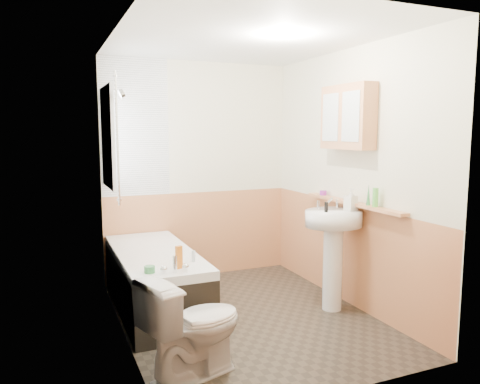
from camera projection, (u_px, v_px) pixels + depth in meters
name	position (u px, v px, depth m)	size (l,w,h in m)	color
floor	(246.00, 317.00, 4.33)	(2.80, 2.80, 0.00)	black
ceiling	(247.00, 38.00, 4.01)	(2.80, 2.80, 0.00)	white
wall_back	(198.00, 171.00, 5.46)	(2.20, 0.02, 2.50)	#EDE6C3
wall_front	(338.00, 206.00, 2.88)	(2.20, 0.02, 2.50)	#EDE6C3
wall_left	(120.00, 189.00, 3.74)	(0.02, 2.80, 2.50)	#EDE6C3
wall_right	(350.00, 178.00, 4.60)	(0.02, 2.80, 2.50)	#EDE6C3
wainscot_right	(346.00, 253.00, 4.69)	(0.01, 2.80, 1.00)	tan
wainscot_front	(333.00, 320.00, 3.00)	(2.20, 0.01, 1.00)	tan
wainscot_back	(199.00, 234.00, 5.54)	(2.20, 0.01, 1.00)	tan
tile_cladding_left	(123.00, 189.00, 3.75)	(0.01, 2.80, 2.50)	white
tile_return_back	(135.00, 127.00, 5.09)	(0.75, 0.01, 1.50)	white
window	(108.00, 137.00, 4.58)	(0.03, 0.79, 0.99)	white
bathtub	(155.00, 279.00, 4.49)	(0.70, 1.70, 0.71)	black
shower_riser	(118.00, 127.00, 4.13)	(0.10, 0.08, 1.19)	silver
toilet	(194.00, 326.00, 3.24)	(0.41, 0.74, 0.72)	white
sink	(333.00, 239.00, 4.44)	(0.57, 0.46, 1.09)	white
pine_shelf	(352.00, 203.00, 4.47)	(0.10, 1.43, 0.03)	tan
medicine_cabinet	(347.00, 117.00, 4.42)	(0.17, 0.67, 0.61)	tan
foam_can	(375.00, 197.00, 4.15)	(0.05, 0.05, 0.17)	#59C647
green_bottle	(368.00, 195.00, 4.24)	(0.04, 0.04, 0.19)	#388447
black_jar	(323.00, 193.00, 4.92)	(0.07, 0.07, 0.05)	purple
soap_bottle	(351.00, 205.00, 4.39)	(0.10, 0.21, 0.10)	silver
clear_bottle	(326.00, 207.00, 4.30)	(0.03, 0.03, 0.09)	black
blue_gel	(179.00, 257.00, 3.87)	(0.05, 0.03, 0.19)	orange
cream_jar	(150.00, 269.00, 3.76)	(0.09, 0.09, 0.05)	#388447
orange_bottle	(193.00, 256.00, 4.09)	(0.03, 0.03, 0.10)	silver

